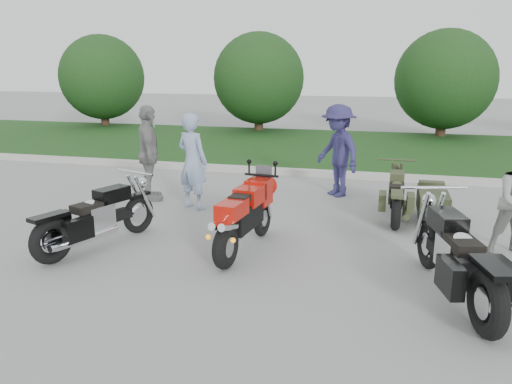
% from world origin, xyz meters
% --- Properties ---
extents(ground, '(80.00, 80.00, 0.00)m').
position_xyz_m(ground, '(0.00, 0.00, 0.00)').
color(ground, gray).
rests_on(ground, ground).
extents(curb, '(60.00, 0.30, 0.15)m').
position_xyz_m(curb, '(0.00, 6.00, 0.07)').
color(curb, '#B3B1A8').
rests_on(curb, ground).
extents(grass_strip, '(60.00, 8.00, 0.14)m').
position_xyz_m(grass_strip, '(0.00, 10.15, 0.07)').
color(grass_strip, '#244F1B').
rests_on(grass_strip, ground).
extents(tree_far_left, '(3.60, 3.60, 4.00)m').
position_xyz_m(tree_far_left, '(-10.00, 13.50, 2.19)').
color(tree_far_left, '#3F2B1C').
rests_on(tree_far_left, ground).
extents(tree_mid_left, '(3.60, 3.60, 4.00)m').
position_xyz_m(tree_mid_left, '(-3.00, 13.50, 2.19)').
color(tree_mid_left, '#3F2B1C').
rests_on(tree_mid_left, ground).
extents(tree_mid_right, '(3.60, 3.60, 4.00)m').
position_xyz_m(tree_mid_right, '(4.00, 13.50, 2.19)').
color(tree_mid_right, '#3F2B1C').
rests_on(tree_mid_right, ground).
extents(sportbike_red, '(0.49, 2.06, 0.98)m').
position_xyz_m(sportbike_red, '(0.10, 0.52, 0.58)').
color(sportbike_red, black).
rests_on(sportbike_red, ground).
extents(cruiser_left, '(0.89, 2.18, 0.87)m').
position_xyz_m(cruiser_left, '(-2.13, 0.07, 0.44)').
color(cruiser_left, black).
rests_on(cruiser_left, ground).
extents(cruiser_right, '(0.86, 2.46, 0.96)m').
position_xyz_m(cruiser_right, '(2.94, -0.40, 0.49)').
color(cruiser_right, black).
rests_on(cruiser_right, ground).
extents(cruiser_sidecar, '(1.04, 2.07, 0.80)m').
position_xyz_m(cruiser_sidecar, '(2.65, 2.78, 0.37)').
color(cruiser_sidecar, black).
rests_on(cruiser_sidecar, ground).
extents(person_stripe, '(0.79, 0.65, 1.85)m').
position_xyz_m(person_stripe, '(-1.50, 2.52, 0.93)').
color(person_stripe, '#8C9CBE').
rests_on(person_stripe, ground).
extents(person_denim, '(1.37, 1.40, 1.93)m').
position_xyz_m(person_denim, '(1.08, 4.20, 0.96)').
color(person_denim, navy).
rests_on(person_denim, ground).
extents(person_back, '(0.97, 1.22, 1.94)m').
position_xyz_m(person_back, '(-2.58, 2.88, 0.97)').
color(person_back, gray).
rests_on(person_back, ground).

